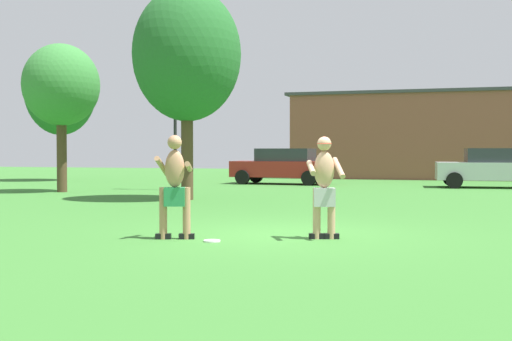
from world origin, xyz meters
TOP-DOWN VIEW (x-y plane):
  - ground_plane at (0.00, 0.00)m, footprint 80.00×80.00m
  - player_with_cap at (0.75, -0.36)m, footprint 0.73×0.70m
  - player_in_green at (-1.64, -1.09)m, footprint 0.65×0.72m
  - frisbee at (-0.94, -1.21)m, footprint 0.28×0.28m
  - car_red_near_post at (-4.43, 16.98)m, footprint 4.38×2.19m
  - car_silver_far_end at (4.38, 16.54)m, footprint 4.42×2.29m
  - lamp_post at (-7.18, 11.50)m, footprint 0.60×0.24m
  - outbuilding_behind_lot at (1.23, 25.38)m, footprint 14.01×5.52m
  - tree_left_field at (-10.60, 9.25)m, footprint 2.72×2.72m
  - tree_behind_players at (-15.73, 16.99)m, footprint 3.48×3.48m
  - tree_near_building at (-4.86, 7.12)m, footprint 3.26×3.26m

SIDE VIEW (x-z plane):
  - ground_plane at x=0.00m, z-range 0.00..0.00m
  - frisbee at x=-0.94m, z-range 0.00..0.03m
  - car_red_near_post at x=-4.43m, z-range 0.03..1.61m
  - car_silver_far_end at x=4.38m, z-range 0.03..1.61m
  - player_in_green at x=-1.64m, z-range 0.05..1.79m
  - player_with_cap at x=0.75m, z-range 0.09..1.81m
  - outbuilding_behind_lot at x=1.23m, z-range 0.01..4.59m
  - lamp_post at x=-7.18m, z-range 0.61..5.40m
  - tree_left_field at x=-10.60m, z-range 1.15..6.44m
  - tree_near_building at x=-4.86m, z-range 1.16..7.55m
  - tree_behind_players at x=-15.73m, z-range 1.12..7.81m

